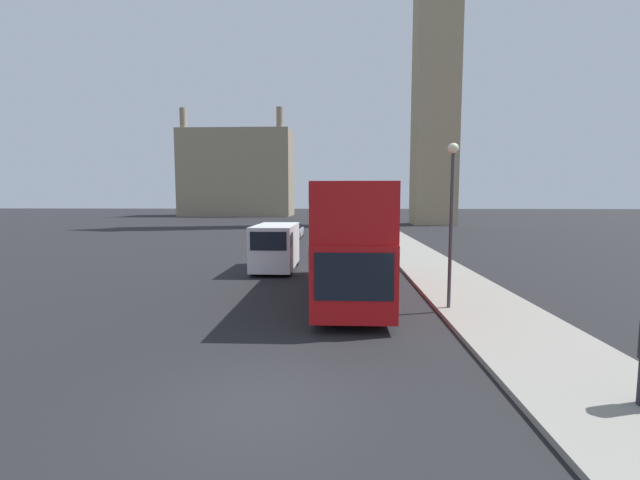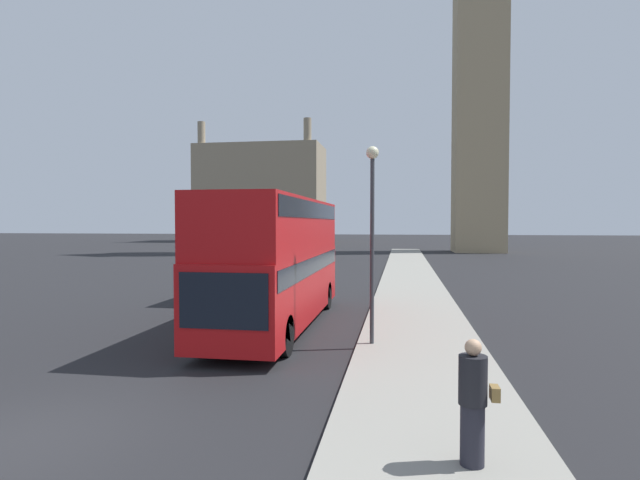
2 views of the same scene
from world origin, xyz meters
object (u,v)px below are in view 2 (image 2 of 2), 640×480
at_px(white_van, 228,271).
at_px(parked_sedan, 293,257).
at_px(red_double_decker_bus, 278,256).
at_px(pedestrian, 473,402).
at_px(street_lamp, 372,214).

bearing_deg(white_van, parked_sedan, 93.39).
relative_size(red_double_decker_bus, white_van, 2.16).
bearing_deg(white_van, pedestrian, -59.13).
distance_m(pedestrian, street_lamp, 7.77).
height_order(white_van, pedestrian, white_van).
relative_size(red_double_decker_bus, street_lamp, 1.93).
bearing_deg(street_lamp, white_van, 131.36).
bearing_deg(white_van, street_lamp, -48.64).
distance_m(white_van, street_lamp, 11.32).
distance_m(white_van, pedestrian, 17.82).
height_order(red_double_decker_bus, white_van, red_double_decker_bus).
xyz_separation_m(red_double_decker_bus, parked_sedan, (-5.03, 25.09, -1.79)).
height_order(pedestrian, parked_sedan, pedestrian).
distance_m(red_double_decker_bus, parked_sedan, 25.65).
bearing_deg(street_lamp, parked_sedan, 106.97).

